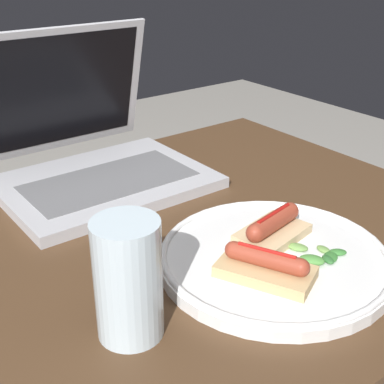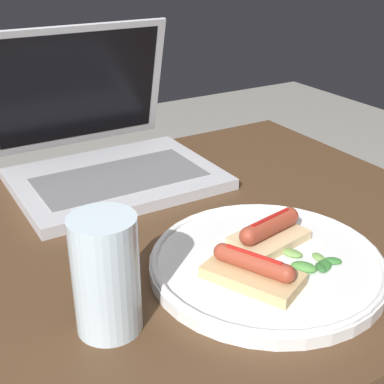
# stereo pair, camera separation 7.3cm
# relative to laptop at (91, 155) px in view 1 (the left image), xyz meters

# --- Properties ---
(desk) EXTENTS (1.14, 0.68, 0.77)m
(desk) POSITION_rel_laptop_xyz_m (-0.13, -0.24, -0.15)
(desk) COLOR #4C331E
(desk) RESTS_ON ground_plane
(laptop) EXTENTS (0.33, 0.31, 0.24)m
(laptop) POSITION_rel_laptop_xyz_m (0.00, 0.00, 0.00)
(laptop) COLOR #B7B7BC
(laptop) RESTS_ON desk
(plate) EXTENTS (0.29, 0.29, 0.02)m
(plate) POSITION_rel_laptop_xyz_m (0.06, -0.38, -0.03)
(plate) COLOR white
(plate) RESTS_ON desk
(sausage_toast_left) EXTENTS (0.10, 0.13, 0.04)m
(sausage_toast_left) POSITION_rel_laptop_xyz_m (0.01, -0.41, -0.01)
(sausage_toast_left) COLOR tan
(sausage_toast_left) RESTS_ON plate
(sausage_toast_middle) EXTENTS (0.11, 0.08, 0.04)m
(sausage_toast_middle) POSITION_rel_laptop_xyz_m (0.08, -0.35, -0.01)
(sausage_toast_middle) COLOR #D6B784
(sausage_toast_middle) RESTS_ON plate
(salad_pile) EXTENTS (0.07, 0.07, 0.01)m
(salad_pile) POSITION_rel_laptop_xyz_m (0.09, -0.42, -0.02)
(salad_pile) COLOR #2D662D
(salad_pile) RESTS_ON plate
(drinking_glass) EXTENTS (0.07, 0.07, 0.13)m
(drinking_glass) POSITION_rel_laptop_xyz_m (-0.15, -0.38, 0.02)
(drinking_glass) COLOR silver
(drinking_glass) RESTS_ON desk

